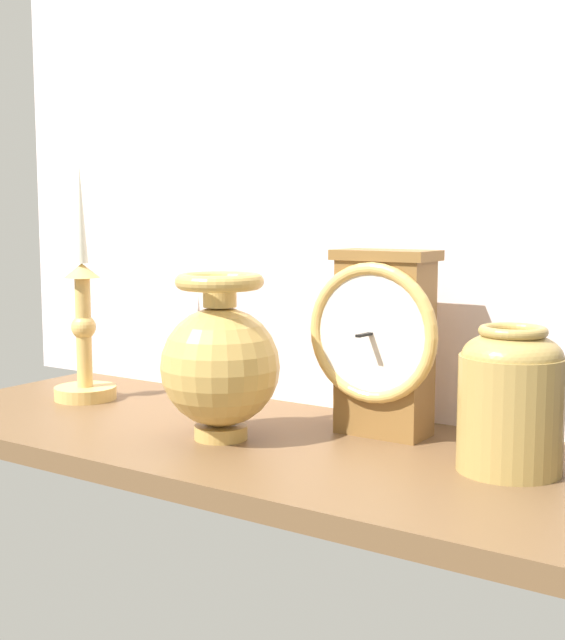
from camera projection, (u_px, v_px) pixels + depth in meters
ground_plane at (273, 449)px, 99.02cm from camera, size 100.00×36.00×2.40cm
back_wall at (354, 163)px, 110.10cm from camera, size 120.00×2.00×65.00cm
mantel_clock at (381, 340)px, 98.97cm from camera, size 16.23×9.45×21.81cm
candlestick_tall_left at (84, 331)px, 118.98cm from camera, size 8.64×8.64×33.21cm
brass_vase_bulbous at (220, 361)px, 97.82cm from camera, size 13.80×13.80×19.22cm
brass_vase_jar at (511, 396)px, 85.55cm from camera, size 10.54×10.54×14.86cm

